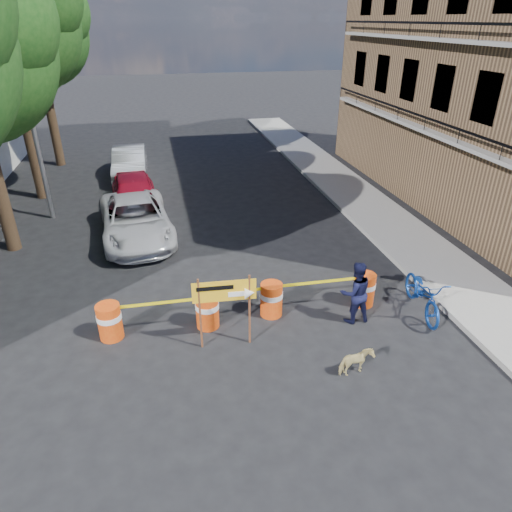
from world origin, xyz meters
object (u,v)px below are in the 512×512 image
barrel_mid_right (271,299)px  barrel_far_right (364,289)px  sedan_silver (130,163)px  sedan_red (135,194)px  detour_sign (233,296)px  barrel_mid_left (207,310)px  suv_white (136,219)px  pedestrian (355,292)px  barrel_far_left (110,321)px  dog (356,362)px  bicycle (426,276)px

barrel_mid_right → barrel_far_right: 2.50m
barrel_mid_right → sedan_silver: bearing=106.6°
sedan_red → barrel_far_right: bearing=-57.9°
detour_sign → barrel_mid_left: bearing=124.4°
barrel_mid_right → sedan_red: bearing=113.5°
suv_white → detour_sign: bearing=-76.7°
detour_sign → sedan_silver: 13.85m
barrel_mid_left → barrel_far_right: (4.16, 0.09, 0.00)m
barrel_far_right → pedestrian: pedestrian is taller
barrel_far_left → barrel_mid_left: size_ratio=1.00×
barrel_mid_right → dog: bearing=-64.6°
sedan_silver → barrel_far_left: bearing=-90.3°
dog → sedan_red: bearing=11.7°
bicycle → dog: bearing=-136.0°
pedestrian → sedan_red: size_ratio=0.38×
detour_sign → bicycle: size_ratio=0.86×
barrel_far_left → detour_sign: bearing=-17.6°
barrel_mid_right → sedan_silver: 13.15m
barrel_far_left → barrel_mid_left: bearing=-1.1°
dog → sedan_red: sedan_red is taller
barrel_far_left → sedan_silver: 12.71m
barrel_mid_left → bicycle: bicycle is taller
barrel_mid_left → barrel_mid_right: bearing=5.2°
barrel_far_left → bicycle: 7.82m
suv_white → sedan_silver: 7.08m
barrel_far_right → detour_sign: bearing=-165.7°
bicycle → suv_white: size_ratio=0.43×
sedan_silver → detour_sign: bearing=-78.6°
barrel_far_left → suv_white: (0.56, 5.63, 0.21)m
barrel_mid_left → barrel_mid_right: same height
bicycle → sedan_red: size_ratio=0.50×
barrel_far_right → sedan_silver: (-6.27, 12.66, 0.23)m
barrel_mid_right → sedan_red: (-3.47, 8.00, 0.26)m
barrel_mid_left → barrel_far_right: same height
barrel_mid_right → barrel_far_right: bearing=-1.4°
pedestrian → sedan_silver: (-5.71, 13.29, -0.12)m
barrel_mid_left → barrel_mid_right: 1.66m
detour_sign → pedestrian: size_ratio=1.12×
barrel_mid_left → suv_white: 5.94m
barrel_mid_left → dog: size_ratio=1.22×
barrel_mid_right → pedestrian: (1.95, -0.69, 0.35)m
barrel_far_right → barrel_mid_right: bearing=178.6°
barrel_mid_left → suv_white: size_ratio=0.18×
detour_sign → barrel_far_left: bearing=166.0°
bicycle → sedan_silver: (-7.58, 13.32, -0.36)m
barrel_far_left → bicycle: (7.77, -0.62, 0.59)m
sedan_red → barrel_mid_right: bearing=-71.0°
pedestrian → detour_sign: bearing=3.5°
barrel_mid_left → sedan_red: size_ratio=0.21×
sedan_silver → barrel_mid_right: bearing=-72.8°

